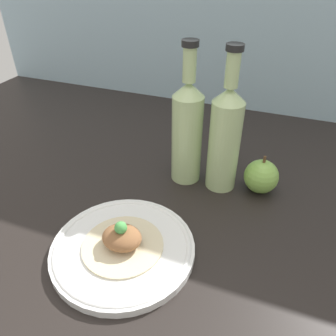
# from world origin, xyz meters

# --- Properties ---
(ground_plane) EXTENTS (1.80, 1.10, 0.04)m
(ground_plane) POSITION_xyz_m (0.00, 0.00, -0.02)
(ground_plane) COLOR black
(plate) EXTENTS (0.25, 0.25, 0.02)m
(plate) POSITION_xyz_m (-0.06, -0.16, 0.01)
(plate) COLOR white
(plate) RESTS_ON ground_plane
(plated_food) EXTENTS (0.14, 0.14, 0.06)m
(plated_food) POSITION_xyz_m (-0.06, -0.16, 0.03)
(plated_food) COLOR beige
(plated_food) RESTS_ON plate
(cider_bottle_left) EXTENTS (0.07, 0.07, 0.31)m
(cider_bottle_left) POSITION_xyz_m (-0.03, 0.09, 0.12)
(cider_bottle_left) COLOR #B7D18E
(cider_bottle_left) RESTS_ON ground_plane
(cider_bottle_right) EXTENTS (0.07, 0.07, 0.31)m
(cider_bottle_right) POSITION_xyz_m (0.05, 0.09, 0.12)
(cider_bottle_right) COLOR #B7D18E
(cider_bottle_right) RESTS_ON ground_plane
(apple) EXTENTS (0.07, 0.07, 0.09)m
(apple) POSITION_xyz_m (0.14, 0.10, 0.04)
(apple) COLOR #84B74C
(apple) RESTS_ON ground_plane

